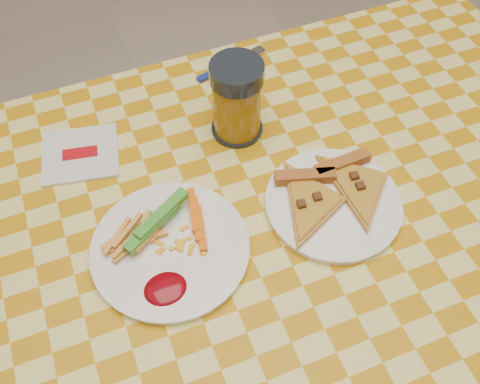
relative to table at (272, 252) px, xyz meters
name	(u,v)px	position (x,y,z in m)	size (l,w,h in m)	color
ground	(260,375)	(0.00, 0.00, -0.68)	(8.00, 8.00, 0.00)	#C2B09C
table	(272,252)	(0.00, 0.00, 0.00)	(1.28, 0.88, 0.76)	silver
plate_left	(171,250)	(-0.16, 0.02, 0.08)	(0.24, 0.24, 0.01)	white
plate_right	(333,204)	(0.11, 0.00, 0.08)	(0.21, 0.21, 0.01)	white
fries_veggies	(161,237)	(-0.17, 0.04, 0.10)	(0.19, 0.18, 0.04)	#F3B04D
pizza_slices	(332,192)	(0.11, 0.02, 0.09)	(0.23, 0.22, 0.02)	gold
drink_glass	(237,100)	(0.02, 0.22, 0.15)	(0.09, 0.09, 0.15)	black
napkin	(80,154)	(-0.25, 0.26, 0.08)	(0.15, 0.14, 0.01)	silver
fork	(232,63)	(0.08, 0.38, 0.08)	(0.16, 0.06, 0.01)	navy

